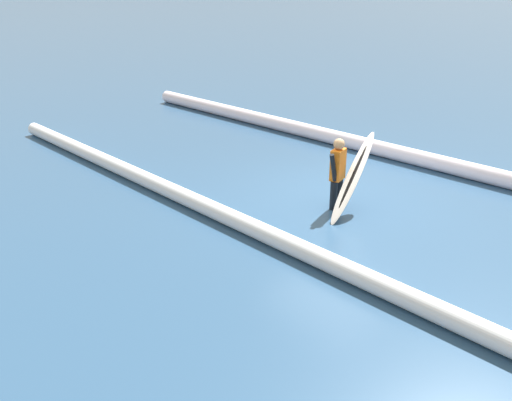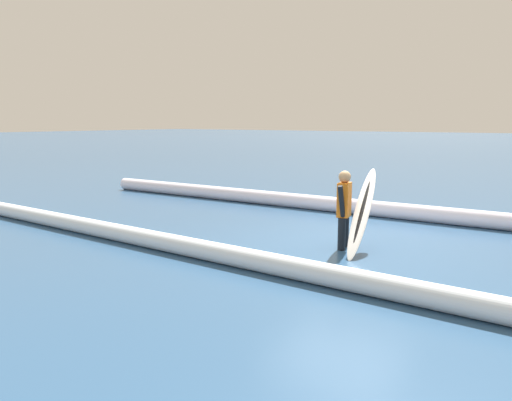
# 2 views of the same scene
# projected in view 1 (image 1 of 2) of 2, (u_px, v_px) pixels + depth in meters

# --- Properties ---
(ground_plane) EXTENTS (189.62, 189.62, 0.00)m
(ground_plane) POSITION_uv_depth(u_px,v_px,m) (339.00, 196.00, 12.20)
(ground_plane) COLOR #2D5178
(surfer) EXTENTS (0.27, 0.60, 1.41)m
(surfer) POSITION_uv_depth(u_px,v_px,m) (338.00, 170.00, 11.37)
(surfer) COLOR black
(surfer) RESTS_ON ground_plane
(surfboard) EXTENTS (0.60, 1.73, 1.42)m
(surfboard) POSITION_uv_depth(u_px,v_px,m) (353.00, 177.00, 11.25)
(surfboard) COLOR white
(surfboard) RESTS_ON ground_plane
(wave_crest_midground) EXTENTS (23.57, 1.15, 0.33)m
(wave_crest_midground) POSITION_uv_depth(u_px,v_px,m) (390.00, 290.00, 8.46)
(wave_crest_midground) COLOR white
(wave_crest_midground) RESTS_ON ground_plane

